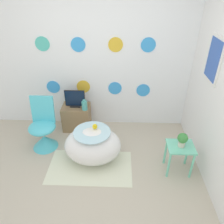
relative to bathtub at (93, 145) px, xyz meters
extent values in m
plane|color=#BCB29E|center=(-0.01, -0.70, -0.28)|extent=(12.00, 12.00, 0.00)
cube|color=white|center=(-0.01, 1.05, 1.02)|extent=(4.22, 0.04, 2.60)
cylinder|color=#3899E5|center=(-0.82, 1.03, 0.47)|extent=(0.24, 0.01, 0.24)
cylinder|color=gold|center=(-0.26, 1.03, 0.49)|extent=(0.24, 0.01, 0.24)
cylinder|color=#3899E5|center=(0.31, 1.03, 0.47)|extent=(0.24, 0.01, 0.24)
cylinder|color=#3899E5|center=(0.82, 1.03, 0.44)|extent=(0.24, 0.01, 0.24)
cylinder|color=#4CBFB2|center=(-0.88, 1.03, 1.24)|extent=(0.24, 0.01, 0.24)
cylinder|color=#3899E5|center=(-0.30, 1.03, 1.24)|extent=(0.24, 0.01, 0.24)
cylinder|color=gold|center=(0.31, 1.03, 1.24)|extent=(0.24, 0.01, 0.24)
cylinder|color=#3899E5|center=(0.84, 1.03, 1.24)|extent=(0.24, 0.01, 0.24)
cube|color=white|center=(1.62, 0.17, 1.02)|extent=(0.04, 2.74, 2.60)
cube|color=white|center=(1.59, 0.25, 1.27)|extent=(0.02, 0.44, 0.60)
cube|color=#3359B2|center=(1.58, 0.25, 1.27)|extent=(0.01, 0.36, 0.52)
cube|color=silver|center=(-0.03, -0.18, -0.27)|extent=(1.25, 0.71, 0.01)
ellipsoid|color=white|center=(0.00, 0.00, 0.00)|extent=(0.86, 0.67, 0.55)
cylinder|color=#B2DBEA|center=(0.00, 0.00, 0.25)|extent=(0.55, 0.55, 0.01)
sphere|color=yellow|center=(0.04, 0.06, 0.31)|extent=(0.08, 0.08, 0.08)
sphere|color=yellow|center=(0.04, 0.04, 0.34)|extent=(0.05, 0.05, 0.05)
cone|color=orange|center=(0.04, 0.02, 0.34)|extent=(0.02, 0.02, 0.02)
cone|color=#4CC6DB|center=(-0.84, 0.26, -0.17)|extent=(0.41, 0.41, 0.22)
ellipsoid|color=#4CC6DB|center=(-0.84, 0.26, 0.12)|extent=(0.43, 0.43, 0.15)
cube|color=#4CC6DB|center=(-0.84, 0.43, 0.35)|extent=(0.37, 0.10, 0.47)
cube|color=#8E704C|center=(-0.39, 0.82, -0.04)|extent=(0.49, 0.36, 0.47)
cube|color=white|center=(-0.39, 0.65, 0.04)|extent=(0.42, 0.01, 0.13)
cube|color=black|center=(-0.39, 0.82, 0.21)|extent=(0.19, 0.12, 0.02)
cube|color=black|center=(-0.39, 0.83, 0.36)|extent=(0.36, 0.01, 0.30)
cube|color=#0F1E38|center=(-0.39, 0.82, 0.36)|extent=(0.34, 0.01, 0.28)
cylinder|color=#51B2AD|center=(-0.21, 0.72, 0.27)|extent=(0.10, 0.10, 0.16)
cylinder|color=#51B2AD|center=(-0.21, 0.72, 0.37)|extent=(0.05, 0.05, 0.03)
cube|color=#72D8B7|center=(1.26, -0.18, 0.17)|extent=(0.37, 0.32, 0.02)
cylinder|color=#72D8B7|center=(1.10, -0.32, -0.06)|extent=(0.03, 0.03, 0.44)
cylinder|color=#72D8B7|center=(1.42, -0.32, -0.06)|extent=(0.03, 0.03, 0.44)
cylinder|color=#72D8B7|center=(1.10, -0.05, -0.06)|extent=(0.03, 0.03, 0.44)
cylinder|color=#72D8B7|center=(1.42, -0.05, -0.06)|extent=(0.03, 0.03, 0.44)
cylinder|color=beige|center=(1.26, -0.18, 0.23)|extent=(0.09, 0.09, 0.08)
sphere|color=#3D8E42|center=(1.26, -0.18, 0.33)|extent=(0.14, 0.14, 0.14)
camera|label=1|loc=(0.39, -2.53, 2.19)|focal=35.00mm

